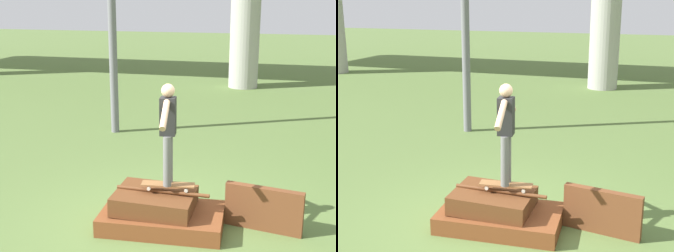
{
  "view_description": "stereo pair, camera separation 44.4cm",
  "coord_description": "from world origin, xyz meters",
  "views": [
    {
      "loc": [
        1.69,
        -6.15,
        3.31
      ],
      "look_at": [
        0.08,
        0.04,
        1.56
      ],
      "focal_mm": 50.0,
      "sensor_mm": 36.0,
      "label": 1
    },
    {
      "loc": [
        2.11,
        -6.03,
        3.31
      ],
      "look_at": [
        0.08,
        0.04,
        1.56
      ],
      "focal_mm": 50.0,
      "sensor_mm": 36.0,
      "label": 2
    }
  ],
  "objects": [
    {
      "name": "ground_plane",
      "position": [
        0.0,
        0.0,
        0.0
      ],
      "size": [
        80.0,
        80.0,
        0.0
      ],
      "primitive_type": "plane",
      "color": "#567038"
    },
    {
      "name": "scrap_pile",
      "position": [
        -0.04,
        0.0,
        0.23
      ],
      "size": [
        1.87,
        1.19,
        0.59
      ],
      "color": "brown",
      "rests_on": "ground_plane"
    },
    {
      "name": "scrap_plank_loose",
      "position": [
        1.46,
        0.27,
        0.33
      ],
      "size": [
        1.15,
        0.31,
        0.67
      ],
      "color": "brown",
      "rests_on": "ground_plane"
    },
    {
      "name": "skateboard",
      "position": [
        0.08,
        0.04,
        0.66
      ],
      "size": [
        0.8,
        0.29,
        0.09
      ],
      "color": "brown",
      "rests_on": "scrap_pile"
    },
    {
      "name": "skater",
      "position": [
        0.08,
        0.04,
        1.53
      ],
      "size": [
        0.24,
        1.17,
        1.49
      ],
      "color": "slate",
      "rests_on": "skateboard"
    }
  ]
}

